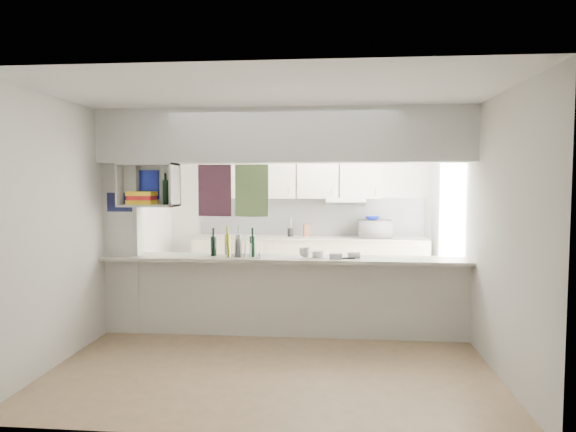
# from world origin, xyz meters

# --- Properties ---
(floor) EXTENTS (4.80, 4.80, 0.00)m
(floor) POSITION_xyz_m (0.00, 0.00, 0.00)
(floor) COLOR #937555
(floor) RESTS_ON ground
(ceiling) EXTENTS (4.80, 4.80, 0.00)m
(ceiling) POSITION_xyz_m (0.00, 0.00, 2.60)
(ceiling) COLOR white
(ceiling) RESTS_ON wall_back
(wall_back) EXTENTS (4.20, 0.00, 4.20)m
(wall_back) POSITION_xyz_m (0.00, 2.40, 1.30)
(wall_back) COLOR silver
(wall_back) RESTS_ON floor
(wall_left) EXTENTS (0.00, 4.80, 4.80)m
(wall_left) POSITION_xyz_m (-2.10, 0.00, 1.30)
(wall_left) COLOR silver
(wall_left) RESTS_ON floor
(wall_right) EXTENTS (0.00, 4.80, 4.80)m
(wall_right) POSITION_xyz_m (2.10, 0.00, 1.30)
(wall_right) COLOR silver
(wall_right) RESTS_ON floor
(servery_partition) EXTENTS (4.20, 0.50, 2.60)m
(servery_partition) POSITION_xyz_m (-0.17, 0.00, 1.66)
(servery_partition) COLOR silver
(servery_partition) RESTS_ON floor
(cubby_shelf) EXTENTS (0.65, 0.35, 0.50)m
(cubby_shelf) POSITION_xyz_m (-1.57, -0.06, 1.71)
(cubby_shelf) COLOR white
(cubby_shelf) RESTS_ON bulkhead
(kitchen_run) EXTENTS (3.60, 0.63, 2.24)m
(kitchen_run) POSITION_xyz_m (0.16, 2.14, 0.83)
(kitchen_run) COLOR silver
(kitchen_run) RESTS_ON floor
(microwave) EXTENTS (0.51, 0.35, 0.27)m
(microwave) POSITION_xyz_m (1.21, 2.12, 1.06)
(microwave) COLOR white
(microwave) RESTS_ON bench_top
(bowl) EXTENTS (0.23, 0.23, 0.06)m
(bowl) POSITION_xyz_m (1.16, 2.11, 1.22)
(bowl) COLOR #0E1C9C
(bowl) RESTS_ON microwave
(dish_rack) EXTENTS (0.44, 0.36, 0.22)m
(dish_rack) POSITION_xyz_m (-0.45, -0.03, 1.01)
(dish_rack) COLOR silver
(dish_rack) RESTS_ON breakfast_bar
(cup) EXTENTS (0.17, 0.17, 0.10)m
(cup) POSITION_xyz_m (0.26, -0.07, 0.99)
(cup) COLOR white
(cup) RESTS_ON dish_rack
(wine_bottles) EXTENTS (0.52, 0.15, 0.36)m
(wine_bottles) POSITION_xyz_m (-0.60, 0.07, 1.05)
(wine_bottles) COLOR black
(wine_bottles) RESTS_ON breakfast_bar
(plastic_tubs) EXTENTS (0.55, 0.22, 0.07)m
(plastic_tubs) POSITION_xyz_m (0.57, -0.02, 0.95)
(plastic_tubs) COLOR silver
(plastic_tubs) RESTS_ON breakfast_bar
(utensil_jar) EXTENTS (0.09, 0.09, 0.13)m
(utensil_jar) POSITION_xyz_m (-0.11, 2.15, 0.98)
(utensil_jar) COLOR black
(utensil_jar) RESTS_ON bench_top
(knife_block) EXTENTS (0.11, 0.10, 0.20)m
(knife_block) POSITION_xyz_m (0.15, 2.18, 1.02)
(knife_block) COLOR brown
(knife_block) RESTS_ON bench_top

